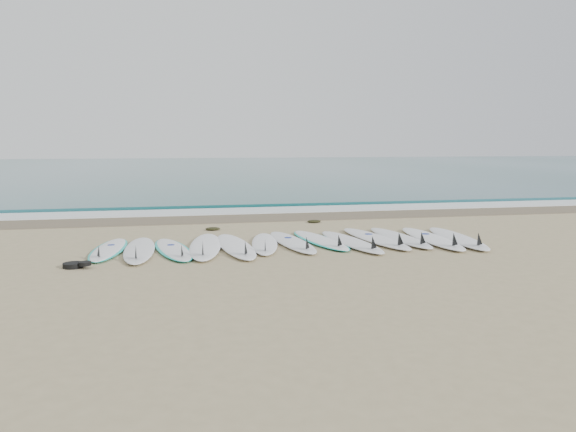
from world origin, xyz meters
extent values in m
plane|color=tan|center=(0.00, 0.00, 0.00)|extent=(120.00, 120.00, 0.00)
cube|color=#1D585D|center=(0.00, 32.50, 0.01)|extent=(120.00, 55.00, 0.03)
cube|color=brown|center=(0.00, 4.10, 0.01)|extent=(120.00, 1.80, 0.01)
cube|color=silver|center=(0.00, 5.50, 0.02)|extent=(120.00, 1.40, 0.04)
cube|color=#1D585D|center=(0.00, 7.00, 0.05)|extent=(120.00, 1.00, 0.10)
ellipsoid|color=white|center=(-3.50, 0.05, 0.04)|extent=(0.69, 2.36, 0.08)
ellipsoid|color=#18C4B4|center=(-3.50, 0.05, 0.03)|extent=(0.77, 2.39, 0.05)
cone|color=black|center=(-3.58, -0.80, 0.18)|extent=(0.22, 0.27, 0.25)
cylinder|color=navy|center=(-3.48, 0.28, 0.08)|extent=(0.15, 0.15, 0.01)
ellipsoid|color=white|center=(-2.94, -0.14, 0.05)|extent=(0.57, 2.68, 0.09)
cone|color=black|center=(-2.94, -1.12, 0.20)|extent=(0.23, 0.29, 0.29)
ellipsoid|color=white|center=(-2.33, -0.19, 0.04)|extent=(0.89, 2.45, 0.08)
ellipsoid|color=#18C4B4|center=(-2.33, -0.19, 0.04)|extent=(0.98, 2.48, 0.06)
cone|color=black|center=(-2.18, -1.06, 0.18)|extent=(0.24, 0.29, 0.26)
cylinder|color=navy|center=(-2.36, 0.04, 0.08)|extent=(0.16, 0.16, 0.01)
ellipsoid|color=white|center=(-1.72, -0.03, 0.05)|extent=(0.87, 2.90, 0.09)
cone|color=black|center=(-1.82, -1.07, 0.22)|extent=(0.27, 0.33, 0.30)
ellipsoid|color=white|center=(-1.15, -0.14, 0.05)|extent=(0.76, 2.83, 0.09)
cone|color=black|center=(-1.09, -1.16, 0.21)|extent=(0.26, 0.31, 0.30)
ellipsoid|color=white|center=(-0.55, 0.05, 0.04)|extent=(0.87, 2.48, 0.08)
cone|color=black|center=(-0.68, -0.83, 0.18)|extent=(0.24, 0.29, 0.26)
ellipsoid|color=white|center=(0.01, 0.08, 0.05)|extent=(0.77, 2.67, 0.09)
cone|color=black|center=(0.09, -0.88, 0.20)|extent=(0.25, 0.30, 0.28)
cylinder|color=navy|center=(-0.02, 0.33, 0.09)|extent=(0.16, 0.16, 0.01)
ellipsoid|color=white|center=(0.62, 0.19, 0.04)|extent=(0.89, 2.55, 0.08)
ellipsoid|color=#18C4B4|center=(0.62, 0.19, 0.04)|extent=(0.97, 2.58, 0.06)
cone|color=black|center=(0.76, -0.71, 0.19)|extent=(0.25, 0.29, 0.27)
ellipsoid|color=white|center=(1.16, -0.14, 0.05)|extent=(0.87, 2.75, 0.09)
cone|color=black|center=(1.28, -1.12, 0.20)|extent=(0.26, 0.31, 0.29)
ellipsoid|color=white|center=(1.77, 0.12, 0.05)|extent=(0.91, 2.86, 0.09)
cone|color=black|center=(1.89, -0.90, 0.21)|extent=(0.27, 0.33, 0.30)
cylinder|color=navy|center=(1.74, 0.39, 0.10)|extent=(0.18, 0.18, 0.01)
ellipsoid|color=white|center=(2.32, 0.12, 0.05)|extent=(0.71, 2.71, 0.09)
cone|color=black|center=(2.37, -0.86, 0.20)|extent=(0.24, 0.30, 0.29)
ellipsoid|color=white|center=(2.92, -0.12, 0.05)|extent=(0.71, 2.89, 0.09)
cone|color=black|center=(2.87, -1.17, 0.22)|extent=(0.25, 0.32, 0.31)
cylinder|color=navy|center=(2.93, 0.15, 0.10)|extent=(0.17, 0.17, 0.01)
ellipsoid|color=white|center=(3.46, -0.20, 0.05)|extent=(0.89, 2.90, 0.09)
cone|color=black|center=(3.35, -1.23, 0.22)|extent=(0.27, 0.33, 0.30)
ellipsoid|color=black|center=(-1.41, 2.20, 0.03)|extent=(0.34, 0.27, 0.07)
ellipsoid|color=black|center=(1.20, 2.90, 0.03)|extent=(0.35, 0.27, 0.07)
cylinder|color=black|center=(-3.93, -1.27, 0.04)|extent=(0.32, 0.32, 0.08)
cylinder|color=black|center=(-3.73, -1.37, 0.08)|extent=(0.20, 0.20, 0.06)
camera|label=1|loc=(-2.32, -10.74, 2.03)|focal=35.00mm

